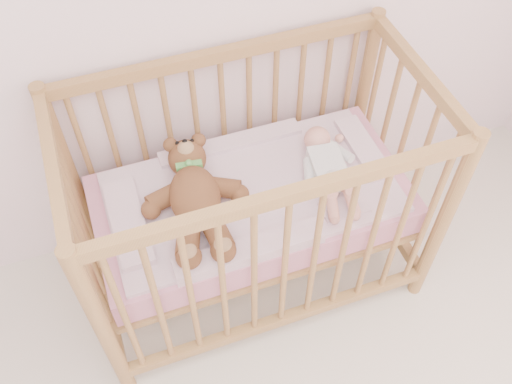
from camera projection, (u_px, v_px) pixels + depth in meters
name	position (u px, v px, depth m)	size (l,w,h in m)	color
crib	(252.00, 202.00, 2.25)	(1.36, 0.76, 1.00)	#AC8549
mattress	(252.00, 204.00, 2.26)	(1.22, 0.62, 0.13)	pink
blanket	(252.00, 192.00, 2.21)	(1.10, 0.58, 0.06)	#E19BB8
baby	(328.00, 163.00, 2.20)	(0.23, 0.48, 0.12)	white
teddy_bear	(195.00, 198.00, 2.08)	(0.42, 0.59, 0.16)	brown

